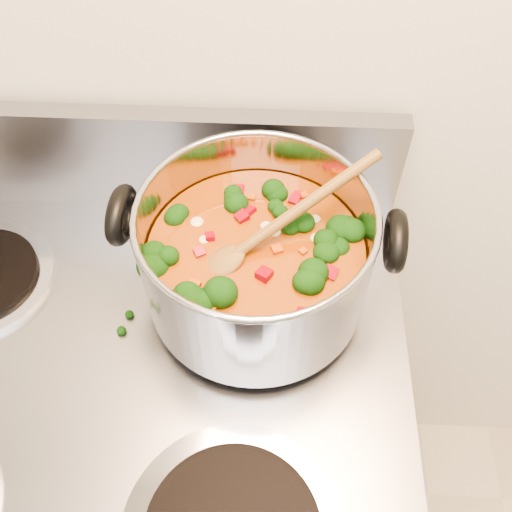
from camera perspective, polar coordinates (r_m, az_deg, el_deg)
The scene contains 4 objects.
electric_range at distance 1.13m, azimuth -10.70°, elevation -22.28°, with size 0.76×0.68×1.08m.
stockpot at distance 0.68m, azimuth 0.01°, elevation -0.20°, with size 0.33×0.27×0.16m.
wooden_spoon at distance 0.65m, azimuth 0.63°, elevation 2.08°, with size 0.22×0.15×0.10m.
cooktop_crumbs at distance 0.70m, azimuth -1.89°, elevation -10.45°, with size 0.33×0.35×0.01m.
Camera 1 is at (0.14, 0.89, 1.55)m, focal length 40.00 mm.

